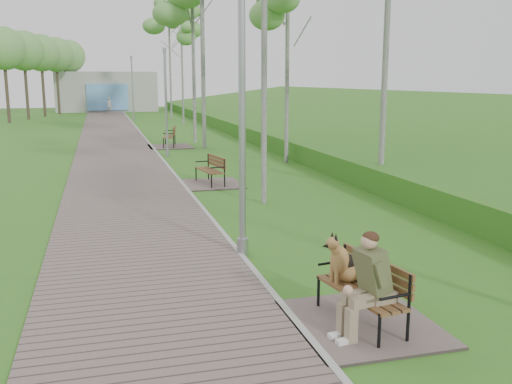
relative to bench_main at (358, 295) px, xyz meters
The scene contains 17 objects.
ground 4.56m from the bench_main, 99.51° to the left, with size 120.00×120.00×0.00m, color #376C24.
walkway 26.10m from the bench_main, 95.50° to the left, with size 3.50×67.00×0.04m, color #6D5D58.
kerb 25.99m from the bench_main, 91.65° to the left, with size 0.10×67.00×0.05m, color #999993.
embankment 26.94m from the bench_main, 65.31° to the left, with size 14.00×70.00×1.60m, color #3A781F.
building_north 55.51m from the bench_main, 92.32° to the left, with size 10.00×5.20×4.00m.
bench_main is the anchor object (origin of this frame).
bench_second 10.75m from the bench_main, 89.60° to the left, with size 1.81×2.01×1.11m.
bench_third 21.25m from the bench_main, 89.79° to the left, with size 2.06×2.28×1.26m.
lamp_post_near 4.13m from the bench_main, 101.21° to the left, with size 0.21×0.21×5.47m.
lamp_post_second 17.94m from the bench_main, 91.33° to the left, with size 0.17×0.17×4.51m.
lamp_post_third 40.67m from the bench_main, 90.66° to the left, with size 0.20×0.20×5.06m.
pedestrian_near 51.92m from the bench_main, 92.37° to the left, with size 0.55×0.36×1.51m, color silver.
birch_near_b 16.15m from the bench_main, 75.25° to the left, with size 2.36×2.36×7.76m.
birch_mid_c 23.88m from the bench_main, 85.99° to the left, with size 2.76×2.76×8.97m.
birch_far_b 35.98m from the bench_main, 85.48° to the left, with size 2.39×2.39×8.81m.
birch_far_c 36.73m from the bench_main, 83.11° to the left, with size 2.40×2.40×9.80m.
birch_distant_a 41.85m from the bench_main, 86.34° to the left, with size 2.74×2.74×10.16m.
Camera 1 is at (-2.41, -10.92, 3.21)m, focal length 40.00 mm.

